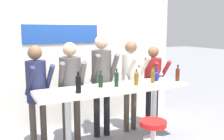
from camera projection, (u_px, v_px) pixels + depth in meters
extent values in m
cube|color=silver|center=(85.00, 58.00, 5.11)|extent=(4.09, 0.10, 2.74)
cube|color=#1E479E|center=(62.00, 34.00, 4.77)|extent=(1.46, 0.02, 0.36)
cube|color=silver|center=(115.00, 88.00, 3.96)|extent=(2.49, 0.64, 0.06)
cylinder|color=silver|center=(68.00, 127.00, 3.70)|extent=(0.09, 0.09, 1.00)
cylinder|color=silver|center=(154.00, 112.00, 4.38)|extent=(0.09, 0.09, 1.00)
cylinder|color=silver|center=(153.00, 139.00, 4.46)|extent=(0.36, 0.36, 0.02)
cylinder|color=red|center=(153.00, 123.00, 3.49)|extent=(0.38, 0.38, 0.07)
cylinder|color=#473D33|center=(33.00, 127.00, 3.97)|extent=(0.10, 0.10, 0.82)
cylinder|color=#473D33|center=(44.00, 125.00, 4.07)|extent=(0.10, 0.10, 0.82)
cylinder|color=#23284C|center=(36.00, 81.00, 3.91)|extent=(0.36, 0.36, 0.65)
sphere|color=brown|center=(35.00, 53.00, 3.84)|extent=(0.22, 0.22, 0.22)
cylinder|color=#23284C|center=(30.00, 81.00, 3.69)|extent=(0.14, 0.39, 0.50)
cylinder|color=#23284C|center=(49.00, 79.00, 3.86)|extent=(0.14, 0.39, 0.50)
cylinder|color=#473D33|center=(66.00, 121.00, 4.23)|extent=(0.11, 0.11, 0.84)
cylinder|color=#473D33|center=(77.00, 119.00, 4.30)|extent=(0.11, 0.11, 0.84)
cylinder|color=#514C4C|center=(70.00, 77.00, 4.15)|extent=(0.40, 0.40, 0.66)
sphere|color=#D6AD89|center=(70.00, 49.00, 4.07)|extent=(0.23, 0.23, 0.23)
cylinder|color=#514C4C|center=(61.00, 77.00, 3.93)|extent=(0.13, 0.40, 0.51)
cylinder|color=#514C4C|center=(82.00, 75.00, 4.04)|extent=(0.13, 0.40, 0.51)
cylinder|color=black|center=(97.00, 113.00, 4.54)|extent=(0.11, 0.11, 0.89)
cylinder|color=black|center=(107.00, 112.00, 4.61)|extent=(0.11, 0.11, 0.89)
cylinder|color=#514C4C|center=(102.00, 70.00, 4.45)|extent=(0.38, 0.38, 0.70)
sphere|color=#D6AD89|center=(101.00, 42.00, 4.37)|extent=(0.24, 0.24, 0.24)
cylinder|color=#514C4C|center=(95.00, 69.00, 4.22)|extent=(0.12, 0.42, 0.54)
cylinder|color=#514C4C|center=(114.00, 68.00, 4.34)|extent=(0.12, 0.42, 0.54)
cylinder|color=#473D33|center=(126.00, 110.00, 4.79)|extent=(0.11, 0.11, 0.84)
cylinder|color=#473D33|center=(134.00, 109.00, 4.89)|extent=(0.11, 0.11, 0.84)
cylinder|color=beige|center=(131.00, 71.00, 4.72)|extent=(0.38, 0.38, 0.66)
sphere|color=brown|center=(131.00, 47.00, 4.65)|extent=(0.23, 0.23, 0.23)
cylinder|color=beige|center=(130.00, 71.00, 4.49)|extent=(0.14, 0.40, 0.51)
cylinder|color=beige|center=(143.00, 69.00, 4.68)|extent=(0.14, 0.40, 0.51)
cylinder|color=black|center=(148.00, 109.00, 4.96)|extent=(0.10, 0.10, 0.78)
cylinder|color=black|center=(155.00, 108.00, 5.04)|extent=(0.10, 0.10, 0.78)
cylinder|color=maroon|center=(153.00, 74.00, 4.89)|extent=(0.34, 0.34, 0.62)
sphere|color=brown|center=(153.00, 52.00, 4.82)|extent=(0.21, 0.21, 0.21)
cylinder|color=maroon|center=(151.00, 73.00, 4.68)|extent=(0.10, 0.37, 0.48)
cylinder|color=maroon|center=(164.00, 72.00, 4.83)|extent=(0.10, 0.37, 0.48)
cylinder|color=black|center=(117.00, 80.00, 3.93)|extent=(0.07, 0.07, 0.20)
sphere|color=black|center=(117.00, 74.00, 3.92)|extent=(0.07, 0.07, 0.07)
cylinder|color=black|center=(117.00, 72.00, 3.91)|extent=(0.03, 0.03, 0.07)
cylinder|color=black|center=(117.00, 69.00, 3.91)|extent=(0.03, 0.03, 0.01)
cylinder|color=black|center=(101.00, 82.00, 3.88)|extent=(0.07, 0.07, 0.18)
sphere|color=black|center=(101.00, 76.00, 3.87)|extent=(0.07, 0.07, 0.07)
cylinder|color=black|center=(101.00, 74.00, 3.86)|extent=(0.03, 0.03, 0.06)
cylinder|color=black|center=(101.00, 71.00, 3.86)|extent=(0.03, 0.03, 0.01)
cylinder|color=brown|center=(136.00, 80.00, 4.04)|extent=(0.07, 0.07, 0.18)
sphere|color=brown|center=(136.00, 74.00, 4.02)|extent=(0.07, 0.07, 0.07)
cylinder|color=brown|center=(136.00, 72.00, 4.02)|extent=(0.03, 0.03, 0.06)
cylinder|color=black|center=(136.00, 70.00, 4.01)|extent=(0.03, 0.03, 0.01)
cylinder|color=brown|center=(153.00, 77.00, 4.22)|extent=(0.07, 0.07, 0.20)
sphere|color=brown|center=(153.00, 71.00, 4.20)|extent=(0.07, 0.07, 0.07)
cylinder|color=brown|center=(153.00, 69.00, 4.20)|extent=(0.03, 0.03, 0.07)
cylinder|color=black|center=(153.00, 66.00, 4.19)|extent=(0.03, 0.03, 0.01)
cylinder|color=#4C1E0F|center=(178.00, 75.00, 4.36)|extent=(0.07, 0.07, 0.20)
sphere|color=#4C1E0F|center=(178.00, 70.00, 4.35)|extent=(0.07, 0.07, 0.07)
cylinder|color=#4C1E0F|center=(178.00, 68.00, 4.34)|extent=(0.03, 0.03, 0.07)
cylinder|color=black|center=(178.00, 65.00, 4.33)|extent=(0.03, 0.03, 0.01)
cylinder|color=black|center=(78.00, 86.00, 3.53)|extent=(0.08, 0.08, 0.22)
sphere|color=black|center=(78.00, 78.00, 3.51)|extent=(0.08, 0.08, 0.08)
cylinder|color=black|center=(78.00, 75.00, 3.50)|extent=(0.03, 0.03, 0.08)
cylinder|color=black|center=(78.00, 72.00, 3.50)|extent=(0.03, 0.03, 0.02)
cylinder|color=#B7BCC1|center=(139.00, 77.00, 4.25)|extent=(0.08, 0.08, 0.20)
sphere|color=#B7BCC1|center=(139.00, 71.00, 4.23)|extent=(0.08, 0.08, 0.08)
cylinder|color=#B7BCC1|center=(139.00, 69.00, 4.23)|extent=(0.03, 0.03, 0.07)
cylinder|color=black|center=(139.00, 66.00, 4.22)|extent=(0.03, 0.03, 0.01)
cylinder|color=silver|center=(161.00, 79.00, 4.50)|extent=(0.06, 0.06, 0.01)
cylinder|color=silver|center=(161.00, 77.00, 4.49)|extent=(0.01, 0.01, 0.08)
cone|color=silver|center=(161.00, 72.00, 4.48)|extent=(0.07, 0.07, 0.09)
cylinder|color=silver|center=(126.00, 85.00, 4.01)|extent=(0.06, 0.06, 0.01)
cylinder|color=silver|center=(126.00, 83.00, 4.00)|extent=(0.01, 0.01, 0.08)
cone|color=silver|center=(126.00, 78.00, 3.99)|extent=(0.07, 0.07, 0.09)
ellipsoid|color=navy|center=(156.00, 76.00, 4.38)|extent=(0.13, 0.13, 0.17)
cylinder|color=navy|center=(156.00, 70.00, 4.37)|extent=(0.04, 0.04, 0.05)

